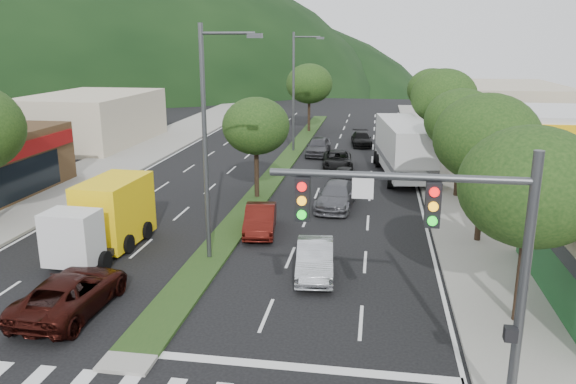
% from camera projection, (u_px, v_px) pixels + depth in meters
% --- Properties ---
extents(ground, '(160.00, 160.00, 0.00)m').
position_uv_depth(ground, '(133.00, 356.00, 17.13)').
color(ground, black).
rests_on(ground, ground).
extents(sidewalk_right, '(5.00, 90.00, 0.15)m').
position_uv_depth(sidewalk_right, '(454.00, 178.00, 39.04)').
color(sidewalk_right, gray).
rests_on(sidewalk_right, ground).
extents(sidewalk_left, '(6.00, 90.00, 0.15)m').
position_uv_depth(sidewalk_left, '(110.00, 165.00, 42.91)').
color(sidewalk_left, gray).
rests_on(sidewalk_left, ground).
extents(median, '(1.60, 56.00, 0.12)m').
position_uv_depth(median, '(284.00, 163.00, 43.80)').
color(median, '#193613').
rests_on(median, ground).
extents(traffic_signal, '(6.12, 0.40, 7.00)m').
position_uv_depth(traffic_signal, '(457.00, 248.00, 13.07)').
color(traffic_signal, '#47494C').
rests_on(traffic_signal, ground).
extents(gas_canopy, '(12.20, 8.20, 5.25)m').
position_uv_depth(gas_canopy, '(576.00, 120.00, 33.99)').
color(gas_canopy, silver).
rests_on(gas_canopy, ground).
extents(bldg_left_far, '(9.00, 14.00, 4.60)m').
position_uv_depth(bldg_left_far, '(92.00, 119.00, 51.82)').
color(bldg_left_far, '#C3B79B').
rests_on(bldg_left_far, ground).
extents(bldg_right_far, '(10.00, 16.00, 5.20)m').
position_uv_depth(bldg_right_far, '(505.00, 111.00, 55.42)').
color(bldg_right_far, '#C3B79B').
rests_on(bldg_right_far, ground).
extents(hill_far, '(176.00, 132.00, 82.00)m').
position_uv_depth(hill_far, '(11.00, 81.00, 134.13)').
color(hill_far, black).
rests_on(hill_far, ground).
extents(tree_r_a, '(4.60, 4.60, 6.63)m').
position_uv_depth(tree_r_a, '(531.00, 187.00, 17.85)').
color(tree_r_a, black).
rests_on(tree_r_a, sidewalk_right).
extents(tree_r_b, '(4.80, 4.80, 6.94)m').
position_uv_depth(tree_r_b, '(486.00, 138.00, 25.42)').
color(tree_r_b, black).
rests_on(tree_r_b, sidewalk_right).
extents(tree_r_c, '(4.40, 4.40, 6.48)m').
position_uv_depth(tree_r_c, '(462.00, 120.00, 33.12)').
color(tree_r_c, black).
rests_on(tree_r_c, sidewalk_right).
extents(tree_r_d, '(5.00, 5.00, 7.17)m').
position_uv_depth(tree_r_d, '(444.00, 97.00, 42.54)').
color(tree_r_d, black).
rests_on(tree_r_d, sidewalk_right).
extents(tree_r_e, '(4.60, 4.60, 6.71)m').
position_uv_depth(tree_r_e, '(432.00, 90.00, 52.15)').
color(tree_r_e, black).
rests_on(tree_r_e, sidewalk_right).
extents(tree_med_near, '(4.00, 4.00, 6.02)m').
position_uv_depth(tree_med_near, '(256.00, 126.00, 33.12)').
color(tree_med_near, black).
rests_on(tree_med_near, median).
extents(tree_med_far, '(4.80, 4.80, 6.94)m').
position_uv_depth(tree_med_far, '(309.00, 84.00, 57.76)').
color(tree_med_far, black).
rests_on(tree_med_far, median).
extents(streetlight_near, '(2.60, 0.25, 10.00)m').
position_uv_depth(streetlight_near, '(209.00, 134.00, 23.26)').
color(streetlight_near, '#47494C').
rests_on(streetlight_near, ground).
extents(streetlight_mid, '(2.60, 0.25, 10.00)m').
position_uv_depth(streetlight_mid, '(296.00, 86.00, 47.09)').
color(streetlight_mid, '#47494C').
rests_on(streetlight_mid, ground).
extents(sedan_silver, '(1.86, 4.33, 1.39)m').
position_uv_depth(sedan_silver, '(315.00, 259.00, 22.93)').
color(sedan_silver, '#B8BBC1').
rests_on(sedan_silver, ground).
extents(suv_maroon, '(2.47, 5.18, 1.43)m').
position_uv_depth(suv_maroon, '(71.00, 293.00, 19.81)').
color(suv_maroon, black).
rests_on(suv_maroon, ground).
extents(car_queue_a, '(1.77, 3.72, 1.23)m').
position_uv_depth(car_queue_a, '(343.00, 177.00, 37.01)').
color(car_queue_a, black).
rests_on(car_queue_a, ground).
extents(car_queue_b, '(2.33, 5.00, 1.41)m').
position_uv_depth(car_queue_b, '(336.00, 195.00, 32.23)').
color(car_queue_b, '#57575C').
rests_on(car_queue_b, ground).
extents(car_queue_c, '(2.03, 4.35, 1.38)m').
position_uv_depth(car_queue_c, '(260.00, 219.00, 27.99)').
color(car_queue_c, '#4A110C').
rests_on(car_queue_c, ground).
extents(car_queue_d, '(2.57, 4.87, 1.31)m').
position_uv_depth(car_queue_d, '(337.00, 160.00, 41.88)').
color(car_queue_d, black).
rests_on(car_queue_d, ground).
extents(car_queue_e, '(1.90, 4.50, 1.52)m').
position_uv_depth(car_queue_e, '(318.00, 146.00, 46.91)').
color(car_queue_e, '#434347').
rests_on(car_queue_e, ground).
extents(car_queue_f, '(2.15, 4.40, 1.23)m').
position_uv_depth(car_queue_f, '(361.00, 139.00, 51.20)').
color(car_queue_f, black).
rests_on(car_queue_f, ground).
extents(box_truck, '(2.69, 6.43, 3.13)m').
position_uv_depth(box_truck, '(107.00, 219.00, 25.55)').
color(box_truck, silver).
rests_on(box_truck, ground).
extents(motorhome, '(4.22, 10.24, 3.82)m').
position_uv_depth(motorhome, '(404.00, 147.00, 39.47)').
color(motorhome, silver).
rests_on(motorhome, ground).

